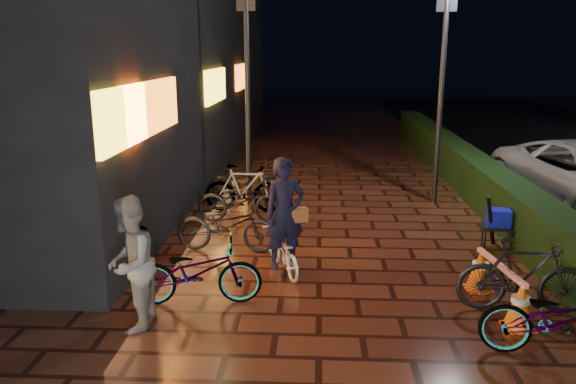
# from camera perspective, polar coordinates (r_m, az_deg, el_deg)

# --- Properties ---
(ground) EXTENTS (80.00, 80.00, 0.00)m
(ground) POSITION_cam_1_polar(r_m,az_deg,el_deg) (7.48, 7.54, -14.33)
(ground) COLOR #381911
(ground) RESTS_ON ground
(hedge) EXTENTS (0.70, 20.00, 1.00)m
(hedge) POSITION_cam_1_polar(r_m,az_deg,el_deg) (15.37, 17.78, 2.09)
(hedge) COLOR black
(hedge) RESTS_ON ground
(bystander_person) EXTENTS (0.70, 0.89, 1.79)m
(bystander_person) POSITION_cam_1_polar(r_m,az_deg,el_deg) (7.54, -15.81, -7.04)
(bystander_person) COLOR #5C5C5F
(bystander_person) RESTS_ON ground
(storefront_block) EXTENTS (12.09, 22.00, 9.00)m
(storefront_block) POSITION_cam_1_polar(r_m,az_deg,el_deg) (20.14, -24.04, 15.76)
(storefront_block) COLOR black
(storefront_block) RESTS_ON ground
(lamp_post_hedge) EXTENTS (0.45, 0.19, 4.69)m
(lamp_post_hedge) POSITION_cam_1_polar(r_m,az_deg,el_deg) (13.54, 15.28, 9.61)
(lamp_post_hedge) COLOR black
(lamp_post_hedge) RESTS_ON ground
(lamp_post_sf) EXTENTS (0.46, 0.14, 4.74)m
(lamp_post_sf) POSITION_cam_1_polar(r_m,az_deg,el_deg) (13.67, -4.12, 10.24)
(lamp_post_sf) COLOR black
(lamp_post_sf) RESTS_ON ground
(cyclist) EXTENTS (0.96, 1.43, 1.94)m
(cyclist) POSITION_cam_1_polar(r_m,az_deg,el_deg) (9.06, -0.40, -4.02)
(cyclist) COLOR silver
(cyclist) RESTS_ON ground
(traffic_barrier) EXTENTS (0.60, 1.62, 0.66)m
(traffic_barrier) POSITION_cam_1_polar(r_m,az_deg,el_deg) (8.56, 20.63, -8.91)
(traffic_barrier) COLOR orange
(traffic_barrier) RESTS_ON ground
(cart_assembly) EXTENTS (0.65, 0.58, 1.06)m
(cart_assembly) POSITION_cam_1_polar(r_m,az_deg,el_deg) (10.94, 20.52, -2.68)
(cart_assembly) COLOR black
(cart_assembly) RESTS_ON ground
(parked_bikes_storefront) EXTENTS (2.01, 6.52, 1.08)m
(parked_bikes_storefront) POSITION_cam_1_polar(r_m,az_deg,el_deg) (11.21, -5.55, -1.68)
(parked_bikes_storefront) COLOR black
(parked_bikes_storefront) RESTS_ON ground
(parked_bikes_hedge) EXTENTS (1.92, 1.95, 1.08)m
(parked_bikes_hedge) POSITION_cam_1_polar(r_m,az_deg,el_deg) (7.93, 24.41, -9.75)
(parked_bikes_hedge) COLOR black
(parked_bikes_hedge) RESTS_ON ground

